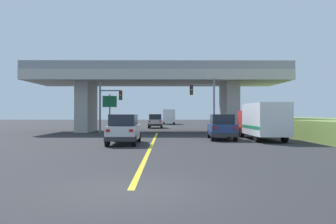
% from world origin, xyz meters
% --- Properties ---
extents(ground, '(160.00, 160.00, 0.00)m').
position_xyz_m(ground, '(0.00, 29.60, 0.00)').
color(ground, '#2B2B2D').
extents(overpass_bridge, '(28.77, 8.68, 7.62)m').
position_xyz_m(overpass_bridge, '(0.00, 29.60, 5.42)').
color(overpass_bridge, '#B7B5AD').
rests_on(overpass_bridge, ground).
extents(lane_divider_stripe, '(0.20, 26.64, 0.01)m').
position_xyz_m(lane_divider_stripe, '(0.00, 13.32, 0.00)').
color(lane_divider_stripe, yellow).
rests_on(lane_divider_stripe, ground).
extents(suv_lead, '(1.95, 4.72, 2.02)m').
position_xyz_m(suv_lead, '(-1.90, 13.61, 1.01)').
color(suv_lead, silver).
rests_on(suv_lead, ground).
extents(suv_crossing, '(2.15, 4.56, 2.02)m').
position_xyz_m(suv_crossing, '(5.38, 17.45, 1.01)').
color(suv_crossing, navy).
rests_on(suv_crossing, ground).
extents(box_truck, '(2.33, 7.28, 2.87)m').
position_xyz_m(box_truck, '(8.52, 17.02, 1.54)').
color(box_truck, red).
rests_on(box_truck, ground).
extents(sedan_oncoming, '(2.02, 4.70, 2.02)m').
position_xyz_m(sedan_oncoming, '(-0.60, 39.43, 1.02)').
color(sedan_oncoming, silver).
rests_on(sedan_oncoming, ground).
extents(traffic_signal_nearside, '(2.50, 0.36, 5.64)m').
position_xyz_m(traffic_signal_nearside, '(4.92, 23.80, 3.52)').
color(traffic_signal_nearside, slate).
rests_on(traffic_signal_nearside, ground).
extents(traffic_signal_farside, '(2.33, 0.36, 5.25)m').
position_xyz_m(traffic_signal_farside, '(-4.95, 24.46, 3.22)').
color(traffic_signal_farside, '#56595E').
rests_on(traffic_signal_farside, ground).
extents(highway_sign, '(1.58, 0.17, 4.20)m').
position_xyz_m(highway_sign, '(-5.22, 27.34, 3.06)').
color(highway_sign, '#56595E').
rests_on(highway_sign, ground).
extents(semi_truck_distant, '(2.33, 6.61, 2.93)m').
position_xyz_m(semi_truck_distant, '(1.54, 57.37, 1.55)').
color(semi_truck_distant, silver).
rests_on(semi_truck_distant, ground).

